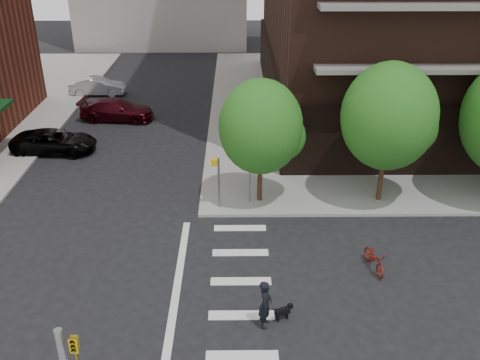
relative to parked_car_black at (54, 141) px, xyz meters
name	(u,v)px	position (x,y,z in m)	size (l,w,h in m)	color
ground	(159,316)	(8.19, -14.94, -0.69)	(120.00, 120.00, 0.00)	black
sidewalk_ne	(468,105)	(28.69, 8.56, -0.62)	(39.00, 33.00, 0.15)	gray
crosswalk	(220,315)	(10.39, -14.94, -0.69)	(3.85, 13.00, 0.01)	silver
tree_a	(261,127)	(12.19, -6.44, 3.35)	(4.00, 4.00, 5.90)	#301E11
tree_b	(389,117)	(18.19, -6.44, 3.85)	(4.50, 4.50, 6.65)	#301E11
pedestrian_signal	(225,174)	(10.50, -7.02, 1.16)	(2.18, 0.67, 2.60)	slate
parked_car_black	(54,141)	(0.00, 0.00, 0.00)	(5.00, 2.30, 1.39)	black
parked_car_maroon	(117,110)	(2.69, 5.64, 0.05)	(5.12, 2.08, 1.49)	#37070F
parked_car_silver	(98,86)	(-0.01, 11.51, 0.02)	(4.32, 1.51, 1.42)	#A8ABAE
scooter	(374,259)	(16.63, -12.15, -0.21)	(0.64, 1.84, 0.97)	maroon
dog_walker	(265,304)	(12.01, -15.45, 0.24)	(0.45, 0.68, 1.87)	black
dog	(283,311)	(12.68, -15.15, -0.33)	(0.68, 0.42, 0.58)	black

